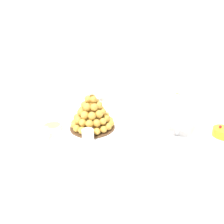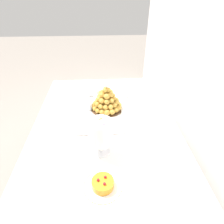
% 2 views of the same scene
% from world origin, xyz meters
% --- Properties ---
extents(ground_plane, '(12.00, 12.00, 0.00)m').
position_xyz_m(ground_plane, '(0.00, 0.00, 0.00)').
color(ground_plane, gray).
extents(buffet_table, '(1.55, 1.01, 0.75)m').
position_xyz_m(buffet_table, '(0.00, 0.00, 0.66)').
color(buffet_table, brown).
rests_on(buffet_table, ground_plane).
extents(serving_tray, '(0.60, 0.34, 0.02)m').
position_xyz_m(serving_tray, '(-0.22, -0.03, 0.75)').
color(serving_tray, white).
rests_on(serving_tray, buffet_table).
extents(croquembouche, '(0.25, 0.25, 0.23)m').
position_xyz_m(croquembouche, '(-0.22, 0.02, 0.84)').
color(croquembouche, '#4C331E').
rests_on(croquembouche, serving_tray).
extents(dessert_cup_left, '(0.05, 0.05, 0.06)m').
position_xyz_m(dessert_cup_left, '(-0.44, -0.12, 0.78)').
color(dessert_cup_left, silver).
rests_on(dessert_cup_left, serving_tray).
extents(dessert_cup_mid_left, '(0.06, 0.06, 0.06)m').
position_xyz_m(dessert_cup_mid_left, '(-0.22, -0.12, 0.78)').
color(dessert_cup_mid_left, silver).
rests_on(dessert_cup_mid_left, serving_tray).
extents(dessert_cup_centre, '(0.05, 0.05, 0.05)m').
position_xyz_m(dessert_cup_centre, '(0.00, -0.12, 0.78)').
color(dessert_cup_centre, silver).
rests_on(dessert_cup_centre, serving_tray).
extents(creme_brulee_ramekin, '(0.10, 0.10, 0.03)m').
position_xyz_m(creme_brulee_ramekin, '(-0.43, -0.02, 0.77)').
color(creme_brulee_ramekin, white).
rests_on(creme_brulee_ramekin, serving_tray).
extents(macaron_goblet, '(0.13, 0.13, 0.24)m').
position_xyz_m(macaron_goblet, '(0.23, -0.03, 0.90)').
color(macaron_goblet, white).
rests_on(macaron_goblet, buffet_table).
extents(fruit_tart_plate, '(0.20, 0.20, 0.06)m').
position_xyz_m(fruit_tart_plate, '(0.47, -0.03, 0.76)').
color(fruit_tart_plate, white).
rests_on(fruit_tart_plate, buffet_table).
extents(wine_glass, '(0.07, 0.07, 0.17)m').
position_xyz_m(wine_glass, '(-0.19, 0.20, 0.88)').
color(wine_glass, silver).
rests_on(wine_glass, buffet_table).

